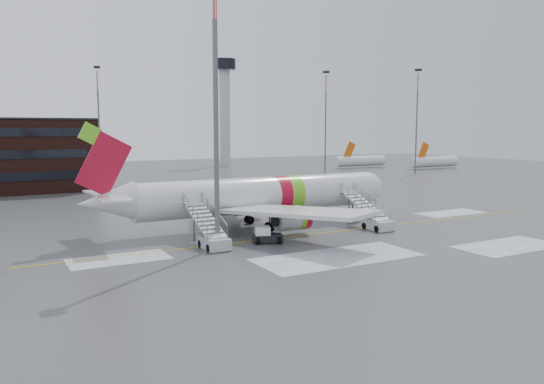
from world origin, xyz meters
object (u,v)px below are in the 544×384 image
pushback_tug (266,235)px  light_mast_near (216,101)px  airstair_aft (211,235)px  airstair_fwd (373,219)px  airliner (255,196)px

pushback_tug → light_mast_near: light_mast_near is taller
airstair_aft → light_mast_near: size_ratio=0.31×
airstair_fwd → light_mast_near: 21.57m
airstair_fwd → airstair_aft: same height
airstair_fwd → airstair_aft: size_ratio=1.00×
airstair_aft → light_mast_near: bearing=-50.6°
airstair_fwd → pushback_tug: (-13.26, -0.71, -0.38)m
airliner → airstair_fwd: 12.73m
airstair_fwd → light_mast_near: bearing=-178.4°
light_mast_near → airliner: bearing=43.8°
airliner → pushback_tug: airliner is taller
pushback_tug → light_mast_near: 13.11m
airliner → light_mast_near: size_ratio=1.41×
pushback_tug → light_mast_near: size_ratio=0.12×
light_mast_near → airstair_aft: bearing=129.4°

